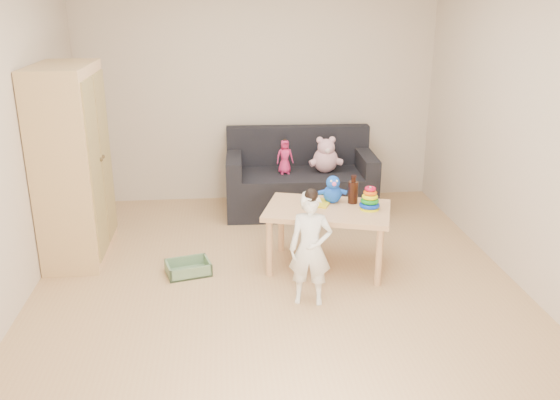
{
  "coord_description": "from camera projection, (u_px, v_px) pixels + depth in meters",
  "views": [
    {
      "loc": [
        -0.41,
        -4.44,
        2.3
      ],
      "look_at": [
        0.05,
        0.25,
        0.65
      ],
      "focal_mm": 38.0,
      "sensor_mm": 36.0,
      "label": 1
    }
  ],
  "objects": [
    {
      "name": "room",
      "position": [
        277.0,
        131.0,
        4.54
      ],
      "size": [
        4.5,
        4.5,
        4.5
      ],
      "color": "tan",
      "rests_on": "ground"
    },
    {
      "name": "wardrobe",
      "position": [
        72.0,
        164.0,
        5.24
      ],
      "size": [
        0.48,
        0.96,
        1.74
      ],
      "primitive_type": "cube",
      "color": "#EDB682",
      "rests_on": "ground"
    },
    {
      "name": "sofa",
      "position": [
        300.0,
        191.0,
        6.55
      ],
      "size": [
        1.63,
        0.85,
        0.45
      ],
      "primitive_type": "cube",
      "rotation": [
        0.0,
        0.0,
        -0.03
      ],
      "color": "black",
      "rests_on": "ground"
    },
    {
      "name": "play_table",
      "position": [
        327.0,
        238.0,
        5.17
      ],
      "size": [
        1.2,
        0.94,
        0.55
      ],
      "primitive_type": "cube",
      "rotation": [
        0.0,
        0.0,
        -0.29
      ],
      "color": "#ECB281",
      "rests_on": "ground"
    },
    {
      "name": "storage_bin",
      "position": [
        188.0,
        268.0,
        5.12
      ],
      "size": [
        0.42,
        0.36,
        0.11
      ],
      "primitive_type": null,
      "rotation": [
        0.0,
        0.0,
        0.26
      ],
      "color": "#658762",
      "rests_on": "ground"
    },
    {
      "name": "toddler",
      "position": [
        310.0,
        250.0,
        4.52
      ],
      "size": [
        0.36,
        0.28,
        0.88
      ],
      "primitive_type": "imported",
      "rotation": [
        0.0,
        0.0,
        -0.21
      ],
      "color": "white",
      "rests_on": "ground"
    },
    {
      "name": "pink_bear",
      "position": [
        326.0,
        157.0,
        6.42
      ],
      "size": [
        0.35,
        0.32,
        0.33
      ],
      "primitive_type": null,
      "rotation": [
        0.0,
        0.0,
        0.27
      ],
      "color": "#E5A8BB",
      "rests_on": "sofa"
    },
    {
      "name": "doll",
      "position": [
        285.0,
        157.0,
        6.36
      ],
      "size": [
        0.2,
        0.14,
        0.36
      ],
      "primitive_type": "imported",
      "rotation": [
        0.0,
        0.0,
        0.11
      ],
      "color": "#D72868",
      "rests_on": "sofa"
    },
    {
      "name": "ring_stacker",
      "position": [
        370.0,
        200.0,
        5.03
      ],
      "size": [
        0.18,
        0.18,
        0.2
      ],
      "color": "#F8FE0D",
      "rests_on": "play_table"
    },
    {
      "name": "brown_bottle",
      "position": [
        353.0,
        191.0,
        5.17
      ],
      "size": [
        0.09,
        0.09,
        0.25
      ],
      "color": "black",
      "rests_on": "play_table"
    },
    {
      "name": "blue_plush",
      "position": [
        333.0,
        189.0,
        5.18
      ],
      "size": [
        0.23,
        0.19,
        0.25
      ],
      "primitive_type": null,
      "rotation": [
        0.0,
        0.0,
        -0.13
      ],
      "color": "blue",
      "rests_on": "play_table"
    },
    {
      "name": "wooden_figure",
      "position": [
        316.0,
        201.0,
        5.08
      ],
      "size": [
        0.05,
        0.04,
        0.11
      ],
      "primitive_type": null,
      "rotation": [
        0.0,
        0.0,
        -0.02
      ],
      "color": "brown",
      "rests_on": "play_table"
    },
    {
      "name": "yellow_book",
      "position": [
        316.0,
        203.0,
        5.19
      ],
      "size": [
        0.3,
        0.3,
        0.02
      ],
      "primitive_type": "cube",
      "rotation": [
        0.0,
        0.0,
        -0.4
      ],
      "color": "yellow",
      "rests_on": "play_table"
    }
  ]
}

